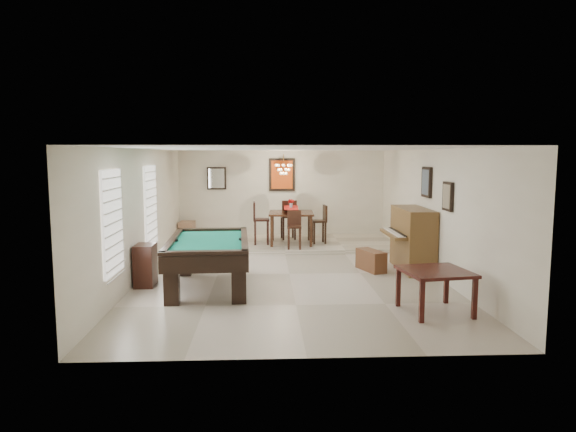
{
  "coord_description": "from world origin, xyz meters",
  "views": [
    {
      "loc": [
        -0.51,
        -10.53,
        2.49
      ],
      "look_at": [
        0.0,
        0.6,
        1.15
      ],
      "focal_mm": 32.0,
      "sensor_mm": 36.0,
      "label": 1
    }
  ],
  "objects": [
    {
      "name": "pool_table",
      "position": [
        -1.56,
        -1.03,
        0.45
      ],
      "size": [
        1.57,
        2.74,
        0.89
      ],
      "primitive_type": null,
      "rotation": [
        0.0,
        0.0,
        0.05
      ],
      "color": "black",
      "rests_on": "ground_plane"
    },
    {
      "name": "ceiling",
      "position": [
        0.0,
        0.0,
        2.6
      ],
      "size": [
        6.0,
        9.0,
        0.04
      ],
      "primitive_type": "cube",
      "color": "white",
      "rests_on": "wall_back"
    },
    {
      "name": "dining_table",
      "position": [
        0.19,
        2.99,
        0.6
      ],
      "size": [
        1.21,
        1.21,
        0.96
      ],
      "primitive_type": null,
      "rotation": [
        0.0,
        0.0,
        -0.04
      ],
      "color": "black",
      "rests_on": "dining_step"
    },
    {
      "name": "window_left_rear",
      "position": [
        -2.97,
        0.6,
        1.4
      ],
      "size": [
        0.06,
        1.0,
        1.7
      ],
      "primitive_type": "cube",
      "color": "white",
      "rests_on": "wall_left"
    },
    {
      "name": "wall_back",
      "position": [
        0.0,
        4.5,
        1.3
      ],
      "size": [
        6.0,
        0.04,
        2.6
      ],
      "primitive_type": "cube",
      "color": "silver",
      "rests_on": "ground_plane"
    },
    {
      "name": "window_left_front",
      "position": [
        -2.97,
        -2.2,
        1.4
      ],
      "size": [
        0.06,
        1.0,
        1.7
      ],
      "primitive_type": "cube",
      "color": "white",
      "rests_on": "wall_left"
    },
    {
      "name": "dining_chair_east",
      "position": [
        0.94,
        3.02,
        0.63
      ],
      "size": [
        0.41,
        0.41,
        1.02
      ],
      "primitive_type": null,
      "rotation": [
        0.0,
        0.0,
        -1.47
      ],
      "color": "black",
      "rests_on": "dining_step"
    },
    {
      "name": "dining_chair_west",
      "position": [
        -0.6,
        2.95,
        0.68
      ],
      "size": [
        0.43,
        0.43,
        1.13
      ],
      "primitive_type": null,
      "rotation": [
        0.0,
        0.0,
        1.59
      ],
      "color": "black",
      "rests_on": "dining_step"
    },
    {
      "name": "upright_piano",
      "position": [
        2.53,
        0.28,
        0.67
      ],
      "size": [
        0.9,
        1.61,
        1.34
      ],
      "primitive_type": null,
      "color": "brown",
      "rests_on": "ground_plane"
    },
    {
      "name": "right_picture_lower",
      "position": [
        2.96,
        -1.0,
        1.7
      ],
      "size": [
        0.06,
        0.45,
        0.55
      ],
      "primitive_type": "cube",
      "color": "gray",
      "rests_on": "wall_right"
    },
    {
      "name": "back_painting",
      "position": [
        0.0,
        4.46,
        1.9
      ],
      "size": [
        0.75,
        0.06,
        0.95
      ],
      "primitive_type": "cube",
      "color": "#D84C14",
      "rests_on": "wall_back"
    },
    {
      "name": "wall_front",
      "position": [
        0.0,
        -4.5,
        1.3
      ],
      "size": [
        6.0,
        0.04,
        2.6
      ],
      "primitive_type": "cube",
      "color": "silver",
      "rests_on": "ground_plane"
    },
    {
      "name": "ground_plane",
      "position": [
        0.0,
        0.0,
        -0.01
      ],
      "size": [
        6.0,
        9.0,
        0.02
      ],
      "primitive_type": "cube",
      "color": "beige"
    },
    {
      "name": "flower_vase",
      "position": [
        0.19,
        2.99,
        1.2
      ],
      "size": [
        0.14,
        0.14,
        0.24
      ],
      "primitive_type": null,
      "rotation": [
        0.0,
        0.0,
        0.05
      ],
      "color": "#9E0E0D",
      "rests_on": "dining_table"
    },
    {
      "name": "wall_right",
      "position": [
        3.0,
        0.0,
        1.3
      ],
      "size": [
        0.04,
        9.0,
        2.6
      ],
      "primitive_type": "cube",
      "color": "silver",
      "rests_on": "ground_plane"
    },
    {
      "name": "dining_chair_south",
      "position": [
        0.23,
        2.23,
        0.6
      ],
      "size": [
        0.37,
        0.37,
        0.96
      ],
      "primitive_type": null,
      "rotation": [
        0.0,
        0.0,
        -0.04
      ],
      "color": "black",
      "rests_on": "dining_step"
    },
    {
      "name": "wall_left",
      "position": [
        -3.0,
        0.0,
        1.3
      ],
      "size": [
        0.04,
        9.0,
        2.6
      ],
      "primitive_type": "cube",
      "color": "silver",
      "rests_on": "ground_plane"
    },
    {
      "name": "corner_bench",
      "position": [
        -2.74,
        4.12,
        0.35
      ],
      "size": [
        0.44,
        0.54,
        0.46
      ],
      "primitive_type": "cube",
      "rotation": [
        0.0,
        0.0,
        -0.06
      ],
      "color": "#A47759",
      "rests_on": "dining_step"
    },
    {
      "name": "piano_bench",
      "position": [
        1.77,
        0.22,
        0.22
      ],
      "size": [
        0.56,
        0.86,
        0.44
      ],
      "primitive_type": "cube",
      "rotation": [
        0.0,
        0.0,
        0.35
      ],
      "color": "brown",
      "rests_on": "ground_plane"
    },
    {
      "name": "square_table",
      "position": [
        2.17,
        -2.74,
        0.34
      ],
      "size": [
        1.13,
        1.13,
        0.68
      ],
      "primitive_type": null,
      "rotation": [
        0.0,
        0.0,
        0.15
      ],
      "color": "black",
      "rests_on": "ground_plane"
    },
    {
      "name": "right_picture_upper",
      "position": [
        2.96,
        0.3,
        1.9
      ],
      "size": [
        0.06,
        0.55,
        0.65
      ],
      "primitive_type": "cube",
      "color": "slate",
      "rests_on": "wall_right"
    },
    {
      "name": "chandelier",
      "position": [
        0.0,
        3.2,
        2.2
      ],
      "size": [
        0.44,
        0.44,
        0.6
      ],
      "primitive_type": null,
      "color": "#FFE5B2",
      "rests_on": "ceiling"
    },
    {
      "name": "apothecary_chest",
      "position": [
        -2.78,
        -0.87,
        0.4
      ],
      "size": [
        0.36,
        0.53,
        0.8
      ],
      "primitive_type": "cube",
      "color": "black",
      "rests_on": "ground_plane"
    },
    {
      "name": "dining_step",
      "position": [
        0.0,
        3.25,
        0.06
      ],
      "size": [
        6.0,
        2.5,
        0.12
      ],
      "primitive_type": "cube",
      "color": "beige",
      "rests_on": "ground_plane"
    },
    {
      "name": "dining_chair_north",
      "position": [
        0.15,
        3.72,
        0.67
      ],
      "size": [
        0.46,
        0.46,
        1.11
      ],
      "primitive_type": null,
      "rotation": [
        0.0,
        0.0,
        3.27
      ],
      "color": "black",
      "rests_on": "dining_step"
    },
    {
      "name": "back_mirror",
      "position": [
        -1.9,
        4.46,
        1.8
      ],
      "size": [
        0.55,
        0.06,
        0.65
      ],
      "primitive_type": "cube",
      "color": "white",
      "rests_on": "wall_back"
    }
  ]
}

